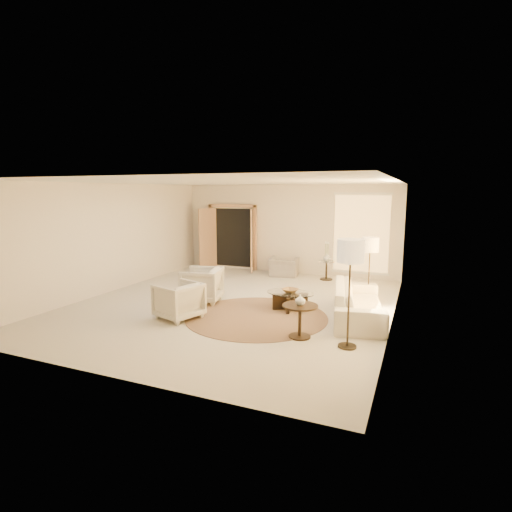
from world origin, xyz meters
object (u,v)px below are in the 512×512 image
at_px(coffee_table, 290,299).
at_px(end_vase, 300,300).
at_px(armchair_left, 202,283).
at_px(floor_lamp_far, 351,256).
at_px(floor_lamp_near, 370,248).
at_px(bowl, 290,291).
at_px(end_table, 300,315).
at_px(side_table, 326,268).
at_px(armchair_right, 179,299).
at_px(accent_chair, 284,264).
at_px(side_vase, 327,257).
at_px(sofa, 358,302).

bearing_deg(coffee_table, end_vase, -66.54).
bearing_deg(armchair_left, floor_lamp_far, 54.44).
xyz_separation_m(floor_lamp_near, end_vase, (-0.87, -2.56, -0.65)).
distance_m(bowl, end_vase, 1.73).
bearing_deg(floor_lamp_far, end_table, 170.87).
xyz_separation_m(floor_lamp_far, end_vase, (-0.87, 0.14, -0.87)).
distance_m(coffee_table, side_table, 3.31).
bearing_deg(coffee_table, floor_lamp_near, 32.40).
bearing_deg(armchair_right, bowl, 145.48).
relative_size(side_table, bowl, 1.64).
bearing_deg(side_table, accent_chair, 180.00).
relative_size(floor_lamp_far, side_vase, 8.31).
distance_m(armchair_right, floor_lamp_near, 4.37).
relative_size(sofa, coffee_table, 1.73).
bearing_deg(sofa, floor_lamp_far, 171.76).
height_order(sofa, end_vase, end_vase).
bearing_deg(sofa, end_table, 141.25).
bearing_deg(bowl, end_vase, -66.54).
xyz_separation_m(coffee_table, side_table, (0.07, 3.30, 0.09)).
relative_size(sofa, armchair_right, 2.93).
bearing_deg(sofa, end_vase, 141.25).
bearing_deg(coffee_table, accent_chair, 110.89).
distance_m(armchair_left, end_table, 3.14).
bearing_deg(end_table, end_vase, 0.00).
bearing_deg(end_vase, bowl, 113.46).
xyz_separation_m(armchair_right, end_vase, (2.61, -0.10, 0.28)).
height_order(end_table, side_vase, side_vase).
height_order(bowl, end_vase, end_vase).
height_order(floor_lamp_far, end_vase, floor_lamp_far).
xyz_separation_m(floor_lamp_near, bowl, (-1.55, -0.99, -0.91)).
height_order(sofa, floor_lamp_near, floor_lamp_near).
xyz_separation_m(bowl, side_vase, (0.07, 3.30, 0.24)).
relative_size(coffee_table, floor_lamp_near, 0.89).
height_order(coffee_table, floor_lamp_near, floor_lamp_near).
relative_size(end_table, floor_lamp_far, 0.35).
bearing_deg(accent_chair, armchair_right, 72.98).
bearing_deg(accent_chair, armchair_left, 66.88).
bearing_deg(end_table, sofa, 61.92).
relative_size(end_table, floor_lamp_near, 0.40).
xyz_separation_m(armchair_left, floor_lamp_near, (3.69, 1.17, 0.89)).
relative_size(armchair_right, end_vase, 4.32).
bearing_deg(end_table, floor_lamp_near, 71.13).
xyz_separation_m(armchair_left, end_vase, (2.82, -1.38, 0.25)).
bearing_deg(coffee_table, end_table, -66.54).
bearing_deg(floor_lamp_far, bowl, 132.28).
bearing_deg(side_table, end_table, -82.85).
relative_size(floor_lamp_near, side_vase, 7.14).
relative_size(accent_chair, side_table, 1.55).
distance_m(end_table, side_table, 4.91).
height_order(floor_lamp_far, bowl, floor_lamp_far).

